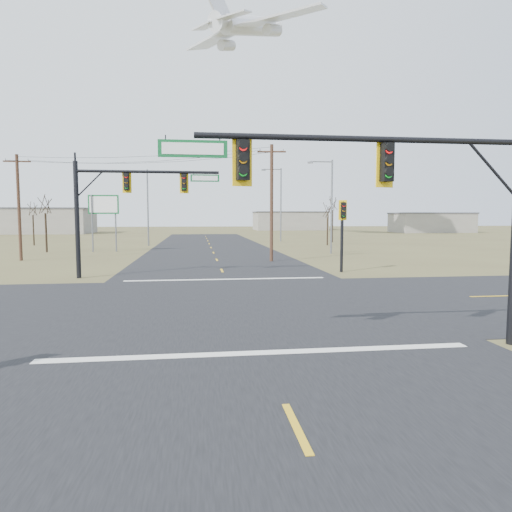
{
  "coord_description": "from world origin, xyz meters",
  "views": [
    {
      "loc": [
        -1.73,
        -19.68,
        3.77
      ],
      "look_at": [
        0.97,
        1.0,
        1.98
      ],
      "focal_mm": 32.0,
      "sensor_mm": 36.0,
      "label": 1
    }
  ],
  "objects_px": {
    "bare_tree_c": "(328,210)",
    "utility_pole_far": "(19,206)",
    "pedestal_signal_ne": "(343,221)",
    "highway_sign": "(104,212)",
    "streetlight_a": "(330,201)",
    "mast_arm_near": "(389,182)",
    "streetlight_b": "(279,200)",
    "bare_tree_b": "(33,208)",
    "mast_arm_far": "(126,194)",
    "bare_tree_a": "(45,204)",
    "bare_tree_d": "(333,203)",
    "utility_pole_near": "(272,201)",
    "streetlight_c": "(149,203)"
  },
  "relations": [
    {
      "from": "bare_tree_a",
      "to": "mast_arm_near",
      "type": "bearing_deg",
      "value": -61.37
    },
    {
      "from": "utility_pole_far",
      "to": "bare_tree_d",
      "type": "distance_m",
      "value": 42.49
    },
    {
      "from": "streetlight_a",
      "to": "highway_sign",
      "type": "bearing_deg",
      "value": -171.02
    },
    {
      "from": "mast_arm_near",
      "to": "streetlight_a",
      "type": "height_order",
      "value": "streetlight_a"
    },
    {
      "from": "utility_pole_near",
      "to": "bare_tree_c",
      "type": "bearing_deg",
      "value": 62.23
    },
    {
      "from": "bare_tree_d",
      "to": "mast_arm_near",
      "type": "bearing_deg",
      "value": -105.36
    },
    {
      "from": "mast_arm_near",
      "to": "utility_pole_near",
      "type": "relative_size",
      "value": 1.06
    },
    {
      "from": "mast_arm_near",
      "to": "bare_tree_a",
      "type": "xyz_separation_m",
      "value": [
        -21.22,
        38.88,
        0.42
      ]
    },
    {
      "from": "pedestal_signal_ne",
      "to": "bare_tree_a",
      "type": "xyz_separation_m",
      "value": [
        -25.71,
        21.24,
        1.66
      ]
    },
    {
      "from": "streetlight_a",
      "to": "bare_tree_d",
      "type": "bearing_deg",
      "value": 94.5
    },
    {
      "from": "pedestal_signal_ne",
      "to": "highway_sign",
      "type": "relative_size",
      "value": 0.8
    },
    {
      "from": "streetlight_c",
      "to": "bare_tree_d",
      "type": "distance_m",
      "value": 26.42
    },
    {
      "from": "utility_pole_far",
      "to": "streetlight_c",
      "type": "height_order",
      "value": "streetlight_c"
    },
    {
      "from": "bare_tree_c",
      "to": "mast_arm_near",
      "type": "bearing_deg",
      "value": -104.37
    },
    {
      "from": "streetlight_c",
      "to": "mast_arm_near",
      "type": "bearing_deg",
      "value": -76.68
    },
    {
      "from": "utility_pole_near",
      "to": "streetlight_b",
      "type": "relative_size",
      "value": 0.88
    },
    {
      "from": "mast_arm_far",
      "to": "streetlight_c",
      "type": "height_order",
      "value": "streetlight_c"
    },
    {
      "from": "bare_tree_c",
      "to": "utility_pole_far",
      "type": "bearing_deg",
      "value": -151.82
    },
    {
      "from": "mast_arm_near",
      "to": "pedestal_signal_ne",
      "type": "distance_m",
      "value": 18.25
    },
    {
      "from": "pedestal_signal_ne",
      "to": "mast_arm_far",
      "type": "bearing_deg",
      "value": -169.73
    },
    {
      "from": "mast_arm_near",
      "to": "mast_arm_far",
      "type": "height_order",
      "value": "mast_arm_far"
    },
    {
      "from": "utility_pole_near",
      "to": "bare_tree_c",
      "type": "xyz_separation_m",
      "value": [
        10.99,
        20.88,
        -0.36
      ]
    },
    {
      "from": "pedestal_signal_ne",
      "to": "bare_tree_c",
      "type": "relative_size",
      "value": 0.82
    },
    {
      "from": "mast_arm_near",
      "to": "streetlight_c",
      "type": "relative_size",
      "value": 1.05
    },
    {
      "from": "utility_pole_far",
      "to": "bare_tree_a",
      "type": "distance_m",
      "value": 9.61
    },
    {
      "from": "pedestal_signal_ne",
      "to": "streetlight_c",
      "type": "height_order",
      "value": "streetlight_c"
    },
    {
      "from": "mast_arm_far",
      "to": "bare_tree_c",
      "type": "bearing_deg",
      "value": 56.27
    },
    {
      "from": "utility_pole_far",
      "to": "highway_sign",
      "type": "relative_size",
      "value": 1.48
    },
    {
      "from": "streetlight_a",
      "to": "bare_tree_a",
      "type": "height_order",
      "value": "streetlight_a"
    },
    {
      "from": "bare_tree_c",
      "to": "streetlight_b",
      "type": "bearing_deg",
      "value": 114.68
    },
    {
      "from": "bare_tree_c",
      "to": "streetlight_a",
      "type": "bearing_deg",
      "value": -105.61
    },
    {
      "from": "streetlight_b",
      "to": "bare_tree_b",
      "type": "relative_size",
      "value": 1.82
    },
    {
      "from": "utility_pole_near",
      "to": "streetlight_c",
      "type": "height_order",
      "value": "streetlight_c"
    },
    {
      "from": "mast_arm_near",
      "to": "bare_tree_b",
      "type": "distance_m",
      "value": 57.86
    },
    {
      "from": "pedestal_signal_ne",
      "to": "streetlight_a",
      "type": "distance_m",
      "value": 16.12
    },
    {
      "from": "highway_sign",
      "to": "bare_tree_a",
      "type": "distance_m",
      "value": 6.07
    },
    {
      "from": "utility_pole_far",
      "to": "streetlight_a",
      "type": "xyz_separation_m",
      "value": [
        28.58,
        3.9,
        0.62
      ]
    },
    {
      "from": "utility_pole_near",
      "to": "bare_tree_a",
      "type": "height_order",
      "value": "utility_pole_near"
    },
    {
      "from": "bare_tree_a",
      "to": "bare_tree_b",
      "type": "bearing_deg",
      "value": 113.64
    },
    {
      "from": "mast_arm_far",
      "to": "utility_pole_near",
      "type": "bearing_deg",
      "value": 42.12
    },
    {
      "from": "utility_pole_far",
      "to": "bare_tree_b",
      "type": "distance_m",
      "value": 22.9
    },
    {
      "from": "utility_pole_near",
      "to": "highway_sign",
      "type": "xyz_separation_m",
      "value": [
        -16.16,
        12.99,
        -0.74
      ]
    },
    {
      "from": "mast_arm_far",
      "to": "utility_pole_far",
      "type": "height_order",
      "value": "utility_pole_far"
    },
    {
      "from": "mast_arm_near",
      "to": "streetlight_b",
      "type": "height_order",
      "value": "streetlight_b"
    },
    {
      "from": "bare_tree_d",
      "to": "streetlight_a",
      "type": "bearing_deg",
      "value": -107.79
    },
    {
      "from": "streetlight_a",
      "to": "bare_tree_a",
      "type": "relative_size",
      "value": 1.46
    },
    {
      "from": "pedestal_signal_ne",
      "to": "bare_tree_b",
      "type": "height_order",
      "value": "bare_tree_b"
    },
    {
      "from": "mast_arm_near",
      "to": "bare_tree_d",
      "type": "height_order",
      "value": "bare_tree_d"
    },
    {
      "from": "streetlight_c",
      "to": "highway_sign",
      "type": "bearing_deg",
      "value": -111.27
    },
    {
      "from": "streetlight_a",
      "to": "bare_tree_c",
      "type": "bearing_deg",
      "value": 96.67
    }
  ]
}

